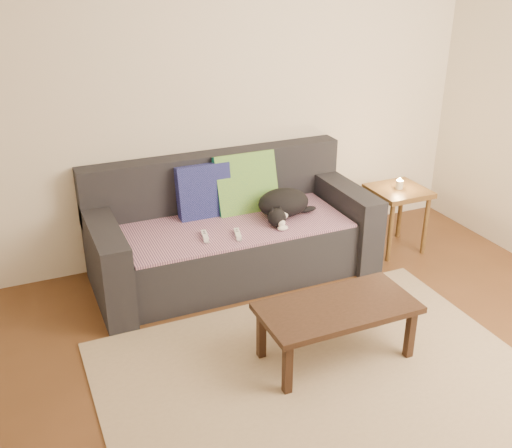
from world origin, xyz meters
name	(u,v)px	position (x,y,z in m)	size (l,w,h in m)	color
ground	(332,395)	(0.00, 0.00, 0.00)	(4.50, 4.50, 0.00)	brown
back_wall	(208,94)	(0.00, 2.00, 1.30)	(4.50, 0.04, 2.60)	beige
sofa	(231,235)	(0.00, 1.57, 0.31)	(2.10, 0.94, 0.87)	#232328
throw_blanket	(235,225)	(0.00, 1.48, 0.43)	(1.66, 0.74, 0.02)	#452B51
cushion_navy	(204,191)	(-0.15, 1.74, 0.63)	(0.41, 0.10, 0.41)	#111748
cushion_green	(245,185)	(0.19, 1.74, 0.63)	(0.49, 0.12, 0.49)	#0E594B
cat	(283,204)	(0.39, 1.47, 0.54)	(0.49, 0.46, 0.21)	black
wii_remote_a	(205,236)	(-0.28, 1.35, 0.46)	(0.15, 0.04, 0.03)	white
wii_remote_b	(238,234)	(-0.06, 1.29, 0.46)	(0.15, 0.04, 0.03)	white
side_table	(398,199)	(1.39, 1.40, 0.44)	(0.43, 0.43, 0.54)	brown
candle	(399,184)	(1.39, 1.40, 0.57)	(0.06, 0.06, 0.09)	beige
rug	(320,378)	(0.00, 0.15, 0.01)	(2.50, 1.80, 0.01)	tan
coffee_table	(337,312)	(0.18, 0.29, 0.33)	(0.94, 0.47, 0.38)	#301C13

